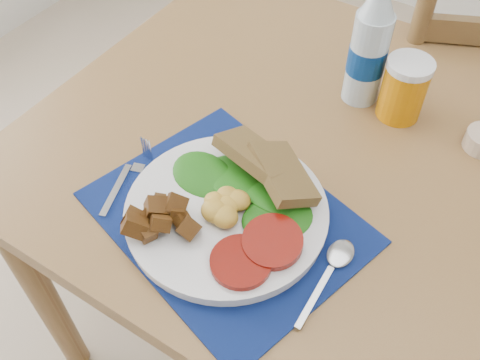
{
  "coord_description": "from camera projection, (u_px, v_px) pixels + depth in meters",
  "views": [
    {
      "loc": [
        0.05,
        -0.45,
        1.44
      ],
      "look_at": [
        -0.24,
        0.01,
        0.8
      ],
      "focal_mm": 40.0,
      "sensor_mm": 36.0,
      "label": 1
    }
  ],
  "objects": [
    {
      "name": "table",
      "position": [
        409.0,
        216.0,
        0.96
      ],
      "size": [
        1.4,
        0.9,
        0.75
      ],
      "color": "brown",
      "rests_on": "ground"
    },
    {
      "name": "fork",
      "position": [
        130.0,
        176.0,
        0.9
      ],
      "size": [
        0.05,
        0.16,
        0.0
      ],
      "rotation": [
        0.0,
        0.0,
        0.32
      ],
      "color": "#B2B5BA",
      "rests_on": "placemat"
    },
    {
      "name": "spoon",
      "position": [
        332.0,
        268.0,
        0.79
      ],
      "size": [
        0.04,
        0.17,
        0.0
      ],
      "rotation": [
        0.0,
        0.0,
        0.02
      ],
      "color": "#B2B5BA",
      "rests_on": "placemat"
    },
    {
      "name": "juice_glass",
      "position": [
        403.0,
        91.0,
        0.97
      ],
      "size": [
        0.08,
        0.08,
        0.11
      ],
      "primitive_type": "cylinder",
      "color": "#CE7705",
      "rests_on": "table"
    },
    {
      "name": "breakfast_plate",
      "position": [
        221.0,
        208.0,
        0.83
      ],
      "size": [
        0.32,
        0.32,
        0.08
      ],
      "rotation": [
        0.0,
        0.0,
        -0.39
      ],
      "color": "silver",
      "rests_on": "placemat"
    },
    {
      "name": "placemat",
      "position": [
        227.0,
        217.0,
        0.85
      ],
      "size": [
        0.48,
        0.42,
        0.0
      ],
      "primitive_type": "cube",
      "rotation": [
        0.0,
        0.0,
        -0.29
      ],
      "color": "black",
      "rests_on": "table"
    },
    {
      "name": "chair_far",
      "position": [
        480.0,
        62.0,
        1.33
      ],
      "size": [
        0.6,
        0.59,
        1.24
      ],
      "rotation": [
        0.0,
        0.0,
        3.57
      ],
      "color": "#53371E",
      "rests_on": "ground"
    },
    {
      "name": "water_bottle",
      "position": [
        368.0,
        51.0,
        0.97
      ],
      "size": [
        0.07,
        0.07,
        0.24
      ],
      "color": "#ADBFCC",
      "rests_on": "table"
    }
  ]
}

